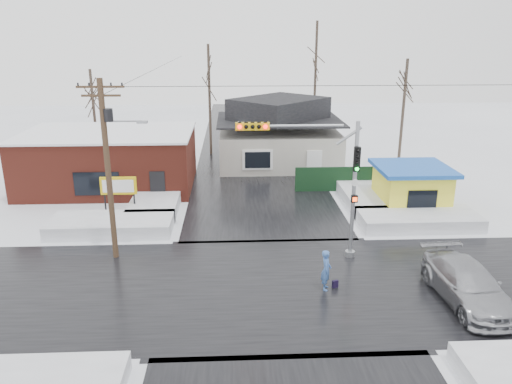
{
  "coord_description": "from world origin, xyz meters",
  "views": [
    {
      "loc": [
        -1.92,
        -20.14,
        11.02
      ],
      "look_at": [
        -0.75,
        4.73,
        3.0
      ],
      "focal_mm": 35.0,
      "sensor_mm": 36.0,
      "label": 1
    }
  ],
  "objects_px": {
    "traffic_signal": "(323,172)",
    "pedestrian": "(326,270)",
    "kiosk": "(411,187)",
    "utility_pole": "(109,160)",
    "marquee_sign": "(119,187)",
    "car": "(467,284)"
  },
  "relations": [
    {
      "from": "utility_pole",
      "to": "pedestrian",
      "type": "relative_size",
      "value": 4.81
    },
    {
      "from": "traffic_signal",
      "to": "pedestrian",
      "type": "bearing_deg",
      "value": -95.31
    },
    {
      "from": "car",
      "to": "traffic_signal",
      "type": "bearing_deg",
      "value": 136.67
    },
    {
      "from": "traffic_signal",
      "to": "pedestrian",
      "type": "relative_size",
      "value": 3.74
    },
    {
      "from": "traffic_signal",
      "to": "kiosk",
      "type": "distance_m",
      "value": 10.43
    },
    {
      "from": "marquee_sign",
      "to": "car",
      "type": "bearing_deg",
      "value": -33.42
    },
    {
      "from": "kiosk",
      "to": "utility_pole",
      "type": "bearing_deg",
      "value": -159.56
    },
    {
      "from": "utility_pole",
      "to": "traffic_signal",
      "type": "bearing_deg",
      "value": -2.95
    },
    {
      "from": "kiosk",
      "to": "marquee_sign",
      "type": "bearing_deg",
      "value": -178.45
    },
    {
      "from": "traffic_signal",
      "to": "kiosk",
      "type": "bearing_deg",
      "value": 44.84
    },
    {
      "from": "marquee_sign",
      "to": "pedestrian",
      "type": "distance_m",
      "value": 14.88
    },
    {
      "from": "traffic_signal",
      "to": "kiosk",
      "type": "height_order",
      "value": "traffic_signal"
    },
    {
      "from": "marquee_sign",
      "to": "utility_pole",
      "type": "bearing_deg",
      "value": -79.87
    },
    {
      "from": "traffic_signal",
      "to": "marquee_sign",
      "type": "height_order",
      "value": "traffic_signal"
    },
    {
      "from": "utility_pole",
      "to": "car",
      "type": "height_order",
      "value": "utility_pole"
    },
    {
      "from": "marquee_sign",
      "to": "car",
      "type": "distance_m",
      "value": 20.31
    },
    {
      "from": "traffic_signal",
      "to": "car",
      "type": "relative_size",
      "value": 1.25
    },
    {
      "from": "pedestrian",
      "to": "car",
      "type": "relative_size",
      "value": 0.33
    },
    {
      "from": "traffic_signal",
      "to": "marquee_sign",
      "type": "bearing_deg",
      "value": 150.28
    },
    {
      "from": "pedestrian",
      "to": "car",
      "type": "xyz_separation_m",
      "value": [
        5.8,
        -1.34,
        -0.12
      ]
    },
    {
      "from": "kiosk",
      "to": "pedestrian",
      "type": "bearing_deg",
      "value": -125.51
    },
    {
      "from": "traffic_signal",
      "to": "marquee_sign",
      "type": "relative_size",
      "value": 2.75
    }
  ]
}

